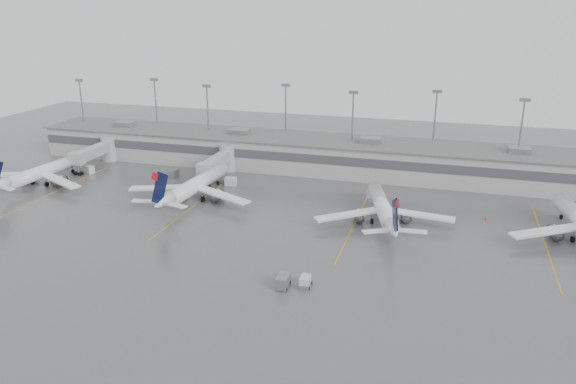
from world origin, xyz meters
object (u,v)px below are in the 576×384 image
(jet_mid_left, at_px, (194,185))
(jet_mid_right, at_px, (383,208))
(jet_far_left, at_px, (40,172))
(baggage_tug, at_px, (305,283))

(jet_mid_left, relative_size, jet_mid_right, 1.09)
(jet_far_left, relative_size, baggage_tug, 11.24)
(jet_mid_right, relative_size, baggage_tug, 10.83)
(jet_far_left, height_order, jet_mid_right, jet_far_left)
(jet_far_left, height_order, baggage_tug, jet_far_left)
(baggage_tug, bearing_deg, jet_mid_left, 134.36)
(jet_mid_left, distance_m, jet_mid_right, 41.84)
(jet_far_left, relative_size, jet_mid_left, 0.95)
(jet_far_left, bearing_deg, jet_mid_right, 3.87)
(baggage_tug, bearing_deg, jet_mid_right, 72.68)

